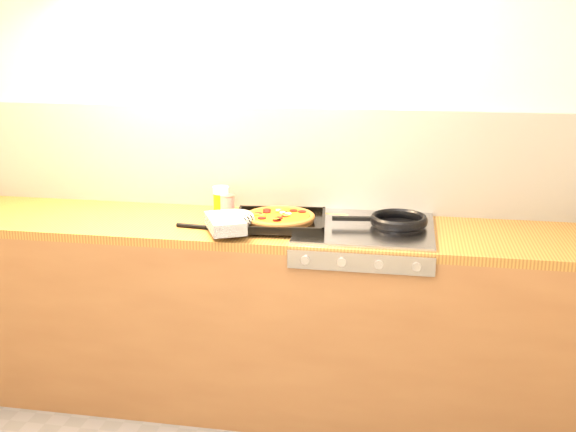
% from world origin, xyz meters
% --- Properties ---
extents(room_shell, '(3.20, 3.20, 3.20)m').
position_xyz_m(room_shell, '(0.00, 1.39, 1.15)').
color(room_shell, white).
rests_on(room_shell, ground).
extents(counter_run, '(3.20, 0.62, 0.90)m').
position_xyz_m(counter_run, '(0.00, 1.10, 0.45)').
color(counter_run, brown).
rests_on(counter_run, ground).
extents(stovetop, '(0.60, 0.56, 0.02)m').
position_xyz_m(stovetop, '(0.45, 1.10, 0.91)').
color(stovetop, '#A09FA5').
rests_on(stovetop, counter_run).
extents(pizza_on_tray, '(0.55, 0.51, 0.07)m').
position_xyz_m(pizza_on_tray, '(0.00, 1.03, 0.94)').
color(pizza_on_tray, black).
rests_on(pizza_on_tray, stovetop).
extents(frying_pan, '(0.44, 0.29, 0.04)m').
position_xyz_m(frying_pan, '(0.59, 1.12, 0.94)').
color(frying_pan, black).
rests_on(frying_pan, stovetop).
extents(tomato_can, '(0.08, 0.08, 0.10)m').
position_xyz_m(tomato_can, '(-0.22, 1.22, 0.95)').
color(tomato_can, '#AB0D17').
rests_on(tomato_can, counter_run).
extents(juice_glass, '(0.10, 0.10, 0.13)m').
position_xyz_m(juice_glass, '(-0.26, 1.26, 0.97)').
color(juice_glass, '#C4790B').
rests_on(juice_glass, counter_run).
extents(wooden_spoon, '(0.30, 0.05, 0.02)m').
position_xyz_m(wooden_spoon, '(0.24, 1.28, 0.91)').
color(wooden_spoon, '#A17A44').
rests_on(wooden_spoon, counter_run).
extents(black_spatula, '(0.29, 0.10, 0.02)m').
position_xyz_m(black_spatula, '(-0.25, 0.97, 0.91)').
color(black_spatula, black).
rests_on(black_spatula, counter_run).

